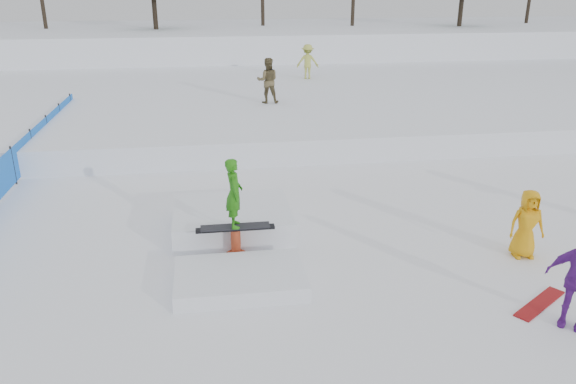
{
  "coord_description": "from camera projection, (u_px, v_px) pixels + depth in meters",
  "views": [
    {
      "loc": [
        -1.15,
        -9.1,
        5.36
      ],
      "look_at": [
        0.5,
        2.0,
        1.1
      ],
      "focal_mm": 35.0,
      "sensor_mm": 36.0,
      "label": 1
    }
  ],
  "objects": [
    {
      "name": "spectator_yellow",
      "position": [
        527.0,
        224.0,
        11.36
      ],
      "size": [
        0.76,
        0.55,
        1.45
      ],
      "primitive_type": "imported",
      "rotation": [
        0.0,
        0.0,
        -0.13
      ],
      "color": "orange",
      "rests_on": "ground"
    },
    {
      "name": "snow_midrise",
      "position": [
        231.0,
        97.0,
        25.13
      ],
      "size": [
        50.0,
        18.0,
        0.8
      ],
      "primitive_type": "cube",
      "color": "white",
      "rests_on": "ground"
    },
    {
      "name": "snow_berm",
      "position": [
        220.0,
        45.0,
        37.79
      ],
      "size": [
        60.0,
        14.0,
        2.4
      ],
      "primitive_type": "cube",
      "color": "white",
      "rests_on": "ground"
    },
    {
      "name": "jib_rail_feature",
      "position": [
        234.0,
        231.0,
        12.02
      ],
      "size": [
        2.6,
        4.4,
        2.11
      ],
      "color": "white",
      "rests_on": "ground"
    },
    {
      "name": "walker_ygreen",
      "position": [
        308.0,
        62.0,
        27.18
      ],
      "size": [
        1.17,
        0.83,
        1.64
      ],
      "primitive_type": "imported",
      "rotation": [
        0.0,
        0.0,
        2.92
      ],
      "color": "#B1B849",
      "rests_on": "snow_midrise"
    },
    {
      "name": "walker_olive",
      "position": [
        268.0,
        81.0,
        21.81
      ],
      "size": [
        0.9,
        0.73,
        1.74
      ],
      "primitive_type": "imported",
      "rotation": [
        0.0,
        0.0,
        3.06
      ],
      "color": "brown",
      "rests_on": "snow_midrise"
    },
    {
      "name": "loose_board_red",
      "position": [
        540.0,
        303.0,
        9.88
      ],
      "size": [
        1.32,
        1.01,
        0.03
      ],
      "primitive_type": "cube",
      "rotation": [
        0.0,
        0.0,
        0.59
      ],
      "color": "maroon",
      "rests_on": "ground"
    },
    {
      "name": "safety_fence",
      "position": [
        13.0,
        165.0,
        15.49
      ],
      "size": [
        0.05,
        16.0,
        1.1
      ],
      "color": "blue",
      "rests_on": "ground"
    },
    {
      "name": "ground",
      "position": [
        277.0,
        286.0,
        10.48
      ],
      "size": [
        120.0,
        120.0,
        0.0
      ],
      "primitive_type": "plane",
      "color": "white"
    }
  ]
}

